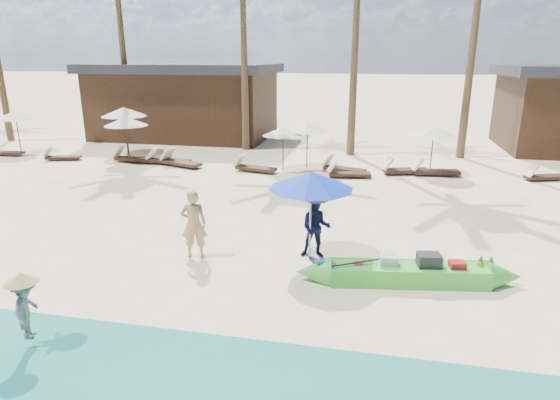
# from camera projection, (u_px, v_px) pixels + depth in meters

# --- Properties ---
(ground) EXTENTS (240.00, 240.00, 0.00)m
(ground) POSITION_uv_depth(u_px,v_px,m) (220.00, 271.00, 10.85)
(ground) COLOR #FEF3BC
(ground) RESTS_ON ground
(green_canoe) EXTENTS (5.45, 1.22, 0.70)m
(green_canoe) POSITION_uv_depth(u_px,v_px,m) (408.00, 273.00, 10.23)
(green_canoe) COLOR green
(green_canoe) RESTS_ON ground
(tourist) EXTENTS (0.71, 0.55, 1.72)m
(tourist) POSITION_uv_depth(u_px,v_px,m) (194.00, 224.00, 11.39)
(tourist) COLOR tan
(tourist) RESTS_ON ground
(vendor_green) EXTENTS (0.79, 0.64, 1.52)m
(vendor_green) POSITION_uv_depth(u_px,v_px,m) (316.00, 228.00, 11.42)
(vendor_green) COLOR #15163A
(vendor_green) RESTS_ON ground
(vendor_yellow) EXTENTS (0.63, 0.80, 1.09)m
(vendor_yellow) POSITION_uv_depth(u_px,v_px,m) (27.00, 308.00, 7.85)
(vendor_yellow) COLOR gray
(vendor_yellow) RESTS_ON ground
(blue_umbrella) EXTENTS (2.04, 2.04, 2.20)m
(blue_umbrella) POSITION_uv_depth(u_px,v_px,m) (311.00, 180.00, 10.95)
(blue_umbrella) COLOR #99999E
(blue_umbrella) RESTS_ON ground
(resort_parasol_2) EXTENTS (2.06, 2.06, 2.12)m
(resort_parasol_2) POSITION_uv_depth(u_px,v_px,m) (15.00, 115.00, 23.45)
(resort_parasol_2) COLOR #3B2418
(resort_parasol_2) RESTS_ON ground
(lounger_2_left) EXTENTS (1.73, 0.58, 0.58)m
(lounger_2_left) POSITION_uv_depth(u_px,v_px,m) (5.00, 152.00, 23.25)
(lounger_2_left) COLOR #3B2418
(lounger_2_left) RESTS_ON ground
(resort_parasol_3) EXTENTS (2.25, 2.25, 2.32)m
(resort_parasol_3) POSITION_uv_depth(u_px,v_px,m) (124.00, 112.00, 23.21)
(resort_parasol_3) COLOR #3B2418
(resort_parasol_3) RESTS_ON ground
(lounger_3_left) EXTENTS (1.73, 0.89, 0.56)m
(lounger_3_left) POSITION_uv_depth(u_px,v_px,m) (61.00, 156.00, 22.21)
(lounger_3_left) COLOR #3B2418
(lounger_3_left) RESTS_ON ground
(lounger_3_right) EXTENTS (1.89, 0.64, 0.64)m
(lounger_3_right) POSITION_uv_depth(u_px,v_px,m) (131.00, 158.00, 21.81)
(lounger_3_right) COLOR #3B2418
(lounger_3_right) RESTS_ON ground
(resort_parasol_4) EXTENTS (2.02, 2.02, 2.08)m
(resort_parasol_4) POSITION_uv_depth(u_px,v_px,m) (126.00, 121.00, 21.50)
(resort_parasol_4) COLOR #3B2418
(resort_parasol_4) RESTS_ON ground
(lounger_4_left) EXTENTS (1.99, 0.70, 0.67)m
(lounger_4_left) POSITION_uv_depth(u_px,v_px,m) (167.00, 159.00, 21.40)
(lounger_4_left) COLOR #3B2418
(lounger_4_left) RESTS_ON ground
(lounger_4_right) EXTENTS (2.08, 1.23, 0.68)m
(lounger_4_right) POSITION_uv_depth(u_px,v_px,m) (179.00, 161.00, 20.98)
(lounger_4_right) COLOR #3B2418
(lounger_4_right) RESTS_ON ground
(resort_parasol_5) EXTENTS (1.79, 1.79, 1.85)m
(resort_parasol_5) POSITION_uv_depth(u_px,v_px,m) (283.00, 131.00, 19.99)
(resort_parasol_5) COLOR #3B2418
(resort_parasol_5) RESTS_ON ground
(lounger_5_left) EXTENTS (1.94, 0.97, 0.63)m
(lounger_5_left) POSITION_uv_depth(u_px,v_px,m) (253.00, 167.00, 20.03)
(lounger_5_left) COLOR #3B2418
(lounger_5_left) RESTS_ON ground
(resort_parasol_6) EXTENTS (1.95, 1.95, 2.01)m
(resort_parasol_6) POSITION_uv_depth(u_px,v_px,m) (307.00, 127.00, 20.34)
(resort_parasol_6) COLOR #3B2418
(resort_parasol_6) RESTS_ON ground
(lounger_6_left) EXTENTS (1.95, 1.12, 0.63)m
(lounger_6_left) POSITION_uv_depth(u_px,v_px,m) (342.00, 168.00, 19.86)
(lounger_6_left) COLOR #3B2418
(lounger_6_left) RESTS_ON ground
(lounger_6_right) EXTENTS (1.84, 0.83, 0.60)m
(lounger_6_right) POSITION_uv_depth(u_px,v_px,m) (346.00, 173.00, 19.06)
(lounger_6_right) COLOR #3B2418
(lounger_6_right) RESTS_ON ground
(resort_parasol_7) EXTENTS (1.93, 1.93, 1.99)m
(resort_parasol_7) POSITION_uv_depth(u_px,v_px,m) (434.00, 131.00, 19.18)
(resort_parasol_7) COLOR #3B2418
(resort_parasol_7) RESTS_ON ground
(lounger_7_left) EXTENTS (2.05, 1.12, 0.67)m
(lounger_7_left) POSITION_uv_depth(u_px,v_px,m) (402.00, 169.00, 19.57)
(lounger_7_left) COLOR #3B2418
(lounger_7_left) RESTS_ON ground
(lounger_7_right) EXTENTS (2.02, 0.86, 0.66)m
(lounger_7_right) POSITION_uv_depth(u_px,v_px,m) (433.00, 170.00, 19.37)
(lounger_7_right) COLOR #3B2418
(lounger_7_right) RESTS_ON ground
(lounger_8_left) EXTENTS (1.81, 1.07, 0.59)m
(lounger_8_left) POSITION_uv_depth(u_px,v_px,m) (543.00, 176.00, 18.63)
(lounger_8_left) COLOR #3B2418
(lounger_8_left) RESTS_ON ground
(pavilion_west) EXTENTS (10.80, 6.60, 4.30)m
(pavilion_west) POSITION_uv_depth(u_px,v_px,m) (185.00, 100.00, 28.11)
(pavilion_west) COLOR #3B2418
(pavilion_west) RESTS_ON ground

